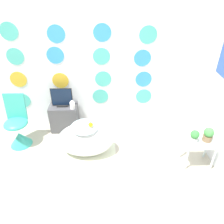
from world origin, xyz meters
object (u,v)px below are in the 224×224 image
Objects in this scene: tv at (62,98)px; potted_plant_left at (195,136)px; chair at (18,131)px; vase at (72,105)px; potted_plant_right at (208,134)px; bathtub at (86,139)px.

potted_plant_left is (2.04, -0.95, -0.12)m from tv.
chair is 5.95× the size of vase.
potted_plant_right reaches higher than potted_plant_left.
potted_plant_right is (1.80, -0.28, 0.28)m from bathtub.
potted_plant_right is (0.20, 0.01, 0.01)m from potted_plant_left.
chair is at bearing -160.55° from vase.
chair is at bearing -149.39° from tv.
potted_plant_right is (2.24, -0.94, -0.11)m from tv.
potted_plant_right reaches higher than vase.
vase is 2.22m from potted_plant_right.
vase is (0.19, -0.10, -0.09)m from tv.
chair reaches higher than bathtub.
vase is 2.04m from potted_plant_left.
tv reaches higher than potted_plant_left.
bathtub is at bearing -56.20° from tv.
vase is 0.69× the size of potted_plant_right.
chair is at bearing 169.00° from potted_plant_left.
tv is 2.46× the size of vase.
bathtub is 0.89m from tv.
chair is 2.42× the size of tv.
tv is at bearing 155.02° from potted_plant_left.
chair reaches higher than potted_plant_right.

